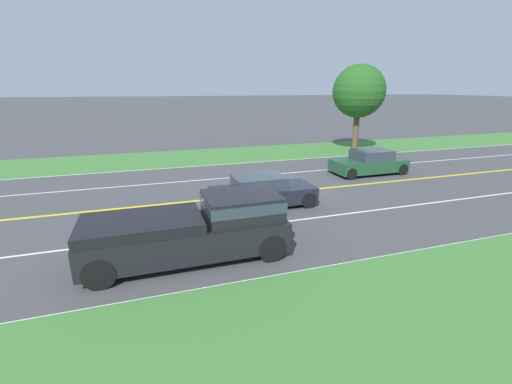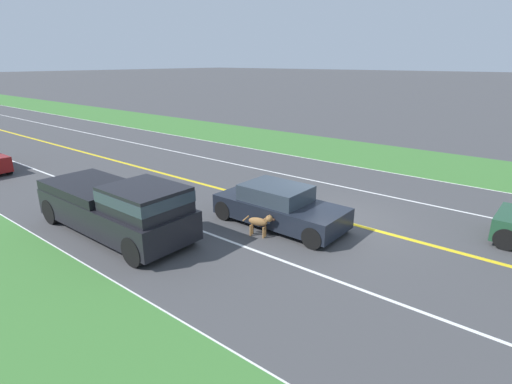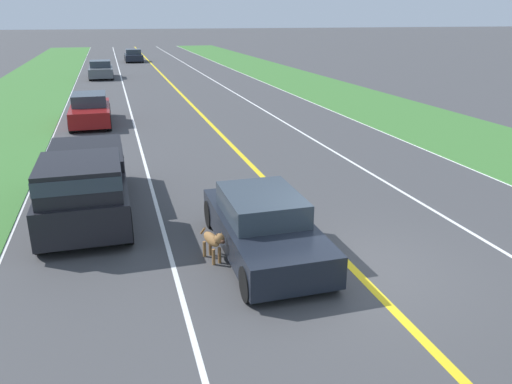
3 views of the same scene
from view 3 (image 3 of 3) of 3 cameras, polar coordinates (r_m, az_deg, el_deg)
ground_plane at (r=10.43m, az=11.03°, el=-8.61°), size 400.00×400.00×0.00m
centre_divider_line at (r=10.43m, az=11.03°, el=-8.59°), size 0.18×160.00×0.01m
lane_dash_same_dir at (r=9.50m, az=-8.58°, el=-11.41°), size 0.10×160.00×0.01m
lane_dash_oncoming at (r=12.32m, az=25.81°, el=-5.75°), size 0.10×160.00×0.01m
ego_car at (r=10.65m, az=0.85°, el=-3.89°), size 1.84×4.33×1.32m
dog at (r=10.36m, az=-4.91°, el=-5.55°), size 0.40×1.06×0.76m
pickup_truck at (r=13.29m, az=-18.97°, el=1.25°), size 2.06×5.72×1.82m
car_trailing_near at (r=25.10m, az=-18.42°, el=8.90°), size 1.81×4.49×1.41m
car_trailing_mid at (r=44.00m, az=-17.31°, el=13.18°), size 1.91×4.34×1.40m
car_trailing_far at (r=59.19m, az=-13.82°, el=14.87°), size 1.91×4.21×1.34m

